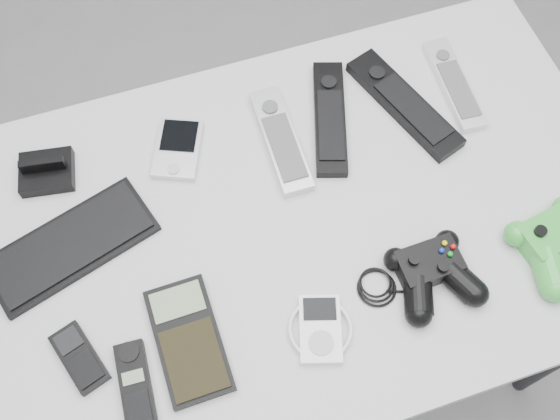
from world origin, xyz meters
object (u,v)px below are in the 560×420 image
object	(u,v)px
controller_black	(433,271)
calculator	(188,340)
remote_black_b	(404,103)
desk	(309,232)
pda_keyboard	(71,245)
remote_black_a	(330,117)
cordless_handset	(136,389)
remote_silver_a	(281,140)
mp3_player	(320,329)
controller_green	(559,241)
mobile_phone	(79,357)
pda	(178,149)
remote_silver_b	(454,84)

from	to	relation	value
controller_black	calculator	bearing A→B (deg)	175.71
controller_black	remote_black_b	bearing A→B (deg)	72.82
desk	pda_keyboard	world-z (taller)	pda_keyboard
remote_black_a	cordless_handset	world-z (taller)	remote_black_a
remote_black_a	cordless_handset	size ratio (longest dim) A/B	1.67
pda_keyboard	remote_silver_a	xyz separation A→B (m)	(0.40, 0.08, 0.00)
remote_black_a	mp3_player	bearing A→B (deg)	-94.26
remote_black_a	cordless_handset	xyz separation A→B (m)	(-0.45, -0.37, -0.00)
remote_black_a	controller_green	world-z (taller)	controller_green
mobile_phone	controller_black	size ratio (longest dim) A/B	0.45
pda	calculator	bearing A→B (deg)	-78.60
remote_silver_a	remote_silver_b	world-z (taller)	remote_silver_a
desk	mp3_player	size ratio (longest dim) A/B	10.28
desk	pda	world-z (taller)	pda
mobile_phone	controller_black	bearing A→B (deg)	-22.84
remote_silver_b	mobile_phone	world-z (taller)	remote_silver_b
remote_silver_a	calculator	size ratio (longest dim) A/B	1.15
mp3_player	controller_green	distance (m)	0.42
calculator	controller_green	distance (m)	0.62
desk	controller_green	xyz separation A→B (m)	(0.37, -0.18, 0.09)
pda_keyboard	remote_silver_a	world-z (taller)	remote_silver_a
desk	remote_black_b	size ratio (longest dim) A/B	4.27
pda_keyboard	controller_black	world-z (taller)	controller_black
pda_keyboard	pda	size ratio (longest dim) A/B	2.30
cordless_handset	controller_black	bearing A→B (deg)	6.29
mp3_player	pda_keyboard	bearing A→B (deg)	159.86
calculator	controller_green	size ratio (longest dim) A/B	1.18
remote_silver_b	cordless_handset	xyz separation A→B (m)	(-0.69, -0.36, 0.00)
controller_black	remote_silver_a	bearing A→B (deg)	113.62
desk	controller_black	world-z (taller)	controller_black
cordless_handset	controller_green	distance (m)	0.71
remote_black_a	mobile_phone	bearing A→B (deg)	-132.41
remote_silver_a	mobile_phone	size ratio (longest dim) A/B	2.04
mobile_phone	cordless_handset	world-z (taller)	cordless_handset
mobile_phone	calculator	xyz separation A→B (m)	(0.17, -0.03, 0.00)
cordless_handset	remote_black_b	bearing A→B (deg)	34.00
remote_black_b	mobile_phone	distance (m)	0.71
remote_black_a	calculator	bearing A→B (deg)	-119.66
pda	controller_green	xyz separation A→B (m)	(0.55, -0.38, 0.02)
remote_silver_b	remote_black_a	bearing A→B (deg)	-176.70
pda_keyboard	cordless_handset	world-z (taller)	cordless_handset
desk	remote_silver_b	distance (m)	0.39
mobile_phone	mp3_player	xyz separation A→B (m)	(0.37, -0.08, 0.00)
pda	mp3_player	distance (m)	0.41
mobile_phone	pda_keyboard	bearing A→B (deg)	65.27
mobile_phone	controller_black	distance (m)	0.57
desk	remote_black_b	world-z (taller)	remote_black_b
pda	controller_black	xyz separation A→B (m)	(0.33, -0.36, 0.01)
remote_black_a	remote_black_b	xyz separation A→B (m)	(0.14, -0.01, 0.00)
remote_black_b	calculator	bearing A→B (deg)	-166.95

